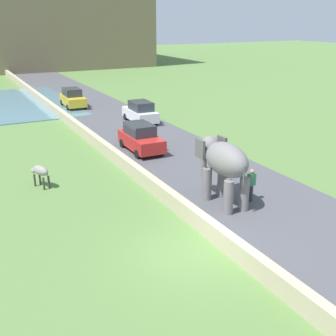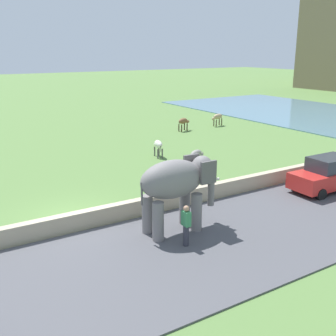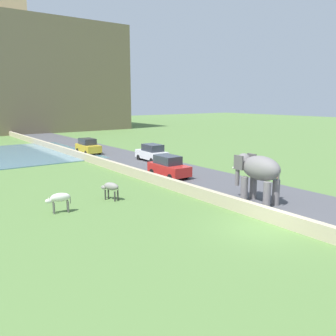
# 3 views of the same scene
# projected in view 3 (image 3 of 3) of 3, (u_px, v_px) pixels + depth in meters

# --- Properties ---
(ground_plane) EXTENTS (220.00, 220.00, 0.00)m
(ground_plane) POSITION_uv_depth(u_px,v_px,m) (261.00, 229.00, 17.69)
(ground_plane) COLOR #567A3D
(road_surface) EXTENTS (7.00, 120.00, 0.06)m
(road_surface) POSITION_uv_depth(u_px,v_px,m) (136.00, 162.00, 36.38)
(road_surface) COLOR #4C4C51
(road_surface) RESTS_ON ground
(barrier_wall) EXTENTS (0.40, 110.00, 0.76)m
(barrier_wall) POSITION_uv_depth(u_px,v_px,m) (112.00, 166.00, 32.51)
(barrier_wall) COLOR tan
(barrier_wall) RESTS_ON ground
(elephant) EXTENTS (1.44, 3.47, 2.99)m
(elephant) POSITION_uv_depth(u_px,v_px,m) (258.00, 171.00, 21.80)
(elephant) COLOR slate
(elephant) RESTS_ON ground
(person_beside_elephant) EXTENTS (0.36, 0.22, 1.63)m
(person_beside_elephant) POSITION_uv_depth(u_px,v_px,m) (276.00, 188.00, 22.43)
(person_beside_elephant) COLOR #33333D
(person_beside_elephant) RESTS_ON ground
(car_white) EXTENTS (1.90, 4.05, 1.80)m
(car_white) POSITION_uv_depth(u_px,v_px,m) (152.00, 153.00, 36.71)
(car_white) COLOR white
(car_white) RESTS_ON ground
(car_yellow) EXTENTS (1.90, 4.05, 1.80)m
(car_yellow) POSITION_uv_depth(u_px,v_px,m) (88.00, 146.00, 41.80)
(car_yellow) COLOR gold
(car_yellow) RESTS_ON ground
(car_red) EXTENTS (1.86, 4.03, 1.80)m
(car_red) POSITION_uv_depth(u_px,v_px,m) (169.00, 167.00, 29.26)
(car_red) COLOR red
(car_red) RESTS_ON ground
(cow_white) EXTENTS (1.42, 0.69, 1.15)m
(cow_white) POSITION_uv_depth(u_px,v_px,m) (59.00, 198.00, 20.10)
(cow_white) COLOR silver
(cow_white) RESTS_ON ground
(cow_grey) EXTENTS (0.86, 1.40, 1.15)m
(cow_grey) POSITION_uv_depth(u_px,v_px,m) (111.00, 187.00, 22.66)
(cow_grey) COLOR gray
(cow_grey) RESTS_ON ground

